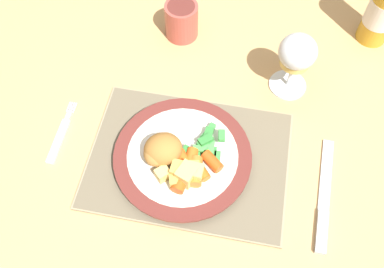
{
  "coord_description": "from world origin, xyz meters",
  "views": [
    {
      "loc": [
        0.12,
        -0.53,
        1.4
      ],
      "look_at": [
        0.05,
        -0.16,
        0.78
      ],
      "focal_mm": 40.0,
      "sensor_mm": 36.0,
      "label": 1
    }
  ],
  "objects_px": {
    "wine_glass": "(297,53)",
    "drinking_cup": "(181,20)",
    "dining_table": "(184,97)",
    "table_knife": "(324,204)",
    "dinner_plate": "(183,157)",
    "fork": "(60,136)"
  },
  "relations": [
    {
      "from": "wine_glass",
      "to": "drinking_cup",
      "type": "relative_size",
      "value": 1.71
    },
    {
      "from": "dining_table",
      "to": "table_knife",
      "type": "xyz_separation_m",
      "value": [
        0.28,
        -0.23,
        0.09
      ]
    },
    {
      "from": "dinner_plate",
      "to": "table_knife",
      "type": "height_order",
      "value": "dinner_plate"
    },
    {
      "from": "dining_table",
      "to": "dinner_plate",
      "type": "height_order",
      "value": "dinner_plate"
    },
    {
      "from": "drinking_cup",
      "to": "dinner_plate",
      "type": "bearing_deg",
      "value": -78.18
    },
    {
      "from": "table_knife",
      "to": "wine_glass",
      "type": "bearing_deg",
      "value": 108.0
    },
    {
      "from": "fork",
      "to": "wine_glass",
      "type": "relative_size",
      "value": 1.01
    },
    {
      "from": "fork",
      "to": "wine_glass",
      "type": "distance_m",
      "value": 0.45
    },
    {
      "from": "table_knife",
      "to": "dinner_plate",
      "type": "bearing_deg",
      "value": 172.12
    },
    {
      "from": "wine_glass",
      "to": "drinking_cup",
      "type": "xyz_separation_m",
      "value": [
        -0.23,
        0.09,
        -0.05
      ]
    },
    {
      "from": "fork",
      "to": "drinking_cup",
      "type": "relative_size",
      "value": 1.72
    },
    {
      "from": "fork",
      "to": "dining_table",
      "type": "bearing_deg",
      "value": 45.94
    },
    {
      "from": "fork",
      "to": "table_knife",
      "type": "bearing_deg",
      "value": -5.0
    },
    {
      "from": "fork",
      "to": "table_knife",
      "type": "xyz_separation_m",
      "value": [
        0.47,
        -0.04,
        0.0
      ]
    },
    {
      "from": "dining_table",
      "to": "dinner_plate",
      "type": "bearing_deg",
      "value": -78.87
    },
    {
      "from": "dinner_plate",
      "to": "table_knife",
      "type": "bearing_deg",
      "value": -7.88
    },
    {
      "from": "table_knife",
      "to": "drinking_cup",
      "type": "distance_m",
      "value": 0.45
    },
    {
      "from": "fork",
      "to": "dinner_plate",
      "type": "bearing_deg",
      "value": -1.87
    },
    {
      "from": "wine_glass",
      "to": "drinking_cup",
      "type": "distance_m",
      "value": 0.25
    },
    {
      "from": "table_knife",
      "to": "drinking_cup",
      "type": "xyz_separation_m",
      "value": [
        -0.3,
        0.33,
        0.04
      ]
    },
    {
      "from": "dining_table",
      "to": "fork",
      "type": "distance_m",
      "value": 0.28
    },
    {
      "from": "dining_table",
      "to": "wine_glass",
      "type": "xyz_separation_m",
      "value": [
        0.2,
        0.0,
        0.18
      ]
    }
  ]
}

